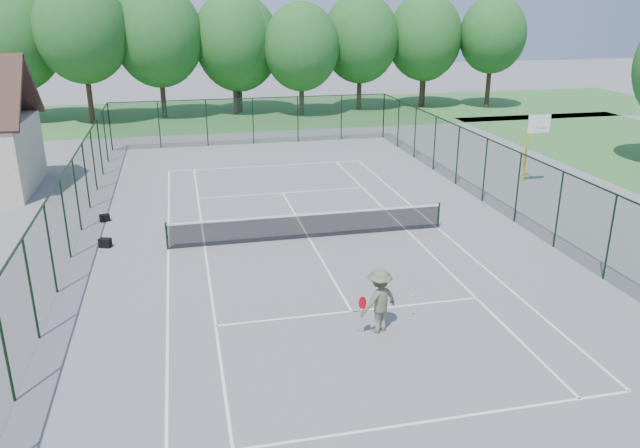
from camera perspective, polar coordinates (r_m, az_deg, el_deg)
The scene contains 10 objects.
ground at distance 24.90m, azimuth -1.01°, elevation -1.30°, with size 140.00×140.00×0.00m, color slate.
grass_far at distance 53.72m, azimuth -7.65°, elevation 9.97°, with size 80.00×16.00×0.01m, color #3E7A38.
court_lines at distance 24.90m, azimuth -1.01°, elevation -1.29°, with size 11.05×23.85×0.01m.
tennis_net at distance 24.70m, azimuth -1.02°, elevation -0.06°, with size 11.08×0.08×1.10m.
fence_enclosure at distance 24.39m, azimuth -1.04°, elevation 2.12°, with size 18.05×36.05×3.02m.
tree_line_far at distance 53.06m, azimuth -7.96°, elevation 16.35°, with size 39.40×6.40×9.70m.
basketball_goal at distance 33.58m, azimuth 18.93°, elevation 7.73°, with size 1.20×1.43×3.65m.
sports_bag_a at distance 25.32m, azimuth -19.05°, elevation -1.64°, with size 0.45×0.27×0.36m, color black.
sports_bag_b at distance 28.30m, azimuth -19.09°, elevation 0.53°, with size 0.40×0.25×0.31m, color black.
tennis_player at distance 17.80m, azimuth 5.43°, elevation -6.98°, with size 2.05×1.15×1.91m.
Camera 1 is at (-4.69, -22.77, 8.92)m, focal length 35.00 mm.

